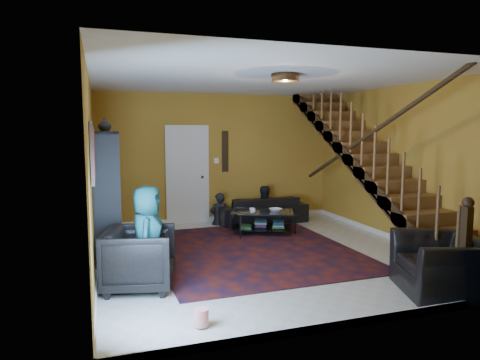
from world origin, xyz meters
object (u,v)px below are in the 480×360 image
object	(u,v)px
armchair_left	(140,259)
armchair_right	(442,265)
coffee_table	(263,221)
sofa	(261,209)
bookshelf	(107,197)

from	to	relation	value
armchair_left	armchair_right	xyz separation A→B (m)	(3.55, -1.30, -0.04)
armchair_left	coffee_table	size ratio (longest dim) A/B	0.64
sofa	coffee_table	distance (m)	1.07
armchair_left	armchair_right	size ratio (longest dim) A/B	0.80
bookshelf	sofa	size ratio (longest dim) A/B	1.02
bookshelf	armchair_left	size ratio (longest dim) A/B	2.31
sofa	coffee_table	xyz separation A→B (m)	(-0.36, -1.01, -0.03)
bookshelf	coffee_table	size ratio (longest dim) A/B	1.48
sofa	armchair_right	xyz separation A→B (m)	(0.65, -4.55, 0.07)
sofa	armchair_left	xyz separation A→B (m)	(-2.90, -3.25, 0.11)
armchair_left	sofa	bearing A→B (deg)	-27.98
bookshelf	armchair_right	distance (m)	4.87
armchair_right	coffee_table	bearing A→B (deg)	-145.70
armchair_right	armchair_left	bearing A→B (deg)	-91.72
armchair_left	coffee_table	distance (m)	3.39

